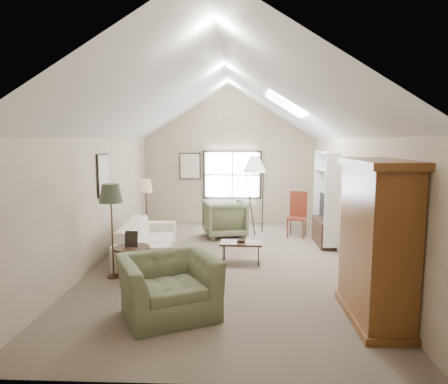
{
  "coord_description": "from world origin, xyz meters",
  "views": [
    {
      "loc": [
        0.33,
        -7.75,
        2.46
      ],
      "look_at": [
        0.0,
        0.4,
        1.4
      ],
      "focal_mm": 32.0,
      "sensor_mm": 36.0,
      "label": 1
    }
  ],
  "objects_px": {
    "coffee_table": "(241,252)",
    "side_table": "(132,264)",
    "armchair_far": "(225,219)",
    "armoire": "(376,241)",
    "side_chair": "(297,215)",
    "sofa": "(148,239)",
    "armchair_near": "(169,286)"
  },
  "relations": [
    {
      "from": "coffee_table",
      "to": "side_table",
      "type": "distance_m",
      "value": 2.23
    },
    {
      "from": "armchair_far",
      "to": "side_table",
      "type": "relative_size",
      "value": 1.65
    },
    {
      "from": "armoire",
      "to": "coffee_table",
      "type": "height_order",
      "value": "armoire"
    },
    {
      "from": "armchair_far",
      "to": "coffee_table",
      "type": "height_order",
      "value": "armchair_far"
    },
    {
      "from": "side_chair",
      "to": "coffee_table",
      "type": "bearing_deg",
      "value": -103.94
    },
    {
      "from": "sofa",
      "to": "armchair_near",
      "type": "xyz_separation_m",
      "value": [
        0.98,
        -2.9,
        0.06
      ]
    },
    {
      "from": "coffee_table",
      "to": "side_table",
      "type": "height_order",
      "value": "side_table"
    },
    {
      "from": "coffee_table",
      "to": "armoire",
      "type": "bearing_deg",
      "value": -53.64
    },
    {
      "from": "armchair_near",
      "to": "side_chair",
      "type": "height_order",
      "value": "side_chair"
    },
    {
      "from": "sofa",
      "to": "side_chair",
      "type": "relative_size",
      "value": 2.15
    },
    {
      "from": "armchair_far",
      "to": "armchair_near",
      "type": "bearing_deg",
      "value": 67.5
    },
    {
      "from": "armoire",
      "to": "side_table",
      "type": "xyz_separation_m",
      "value": [
        -3.72,
        1.32,
        -0.79
      ]
    },
    {
      "from": "armchair_far",
      "to": "side_chair",
      "type": "bearing_deg",
      "value": 166.95
    },
    {
      "from": "sofa",
      "to": "armchair_far",
      "type": "xyz_separation_m",
      "value": [
        1.58,
        1.75,
        0.11
      ]
    },
    {
      "from": "side_table",
      "to": "armoire",
      "type": "bearing_deg",
      "value": -19.53
    },
    {
      "from": "sofa",
      "to": "armchair_near",
      "type": "bearing_deg",
      "value": -164.43
    },
    {
      "from": "armoire",
      "to": "side_chair",
      "type": "distance_m",
      "value": 4.79
    },
    {
      "from": "coffee_table",
      "to": "side_chair",
      "type": "distance_m",
      "value": 2.7
    },
    {
      "from": "coffee_table",
      "to": "sofa",
      "type": "bearing_deg",
      "value": 167.43
    },
    {
      "from": "armoire",
      "to": "side_chair",
      "type": "bearing_deg",
      "value": 94.76
    },
    {
      "from": "sofa",
      "to": "armchair_far",
      "type": "distance_m",
      "value": 2.37
    },
    {
      "from": "armchair_far",
      "to": "side_chair",
      "type": "height_order",
      "value": "side_chair"
    },
    {
      "from": "coffee_table",
      "to": "armchair_far",
      "type": "bearing_deg",
      "value": 100.77
    },
    {
      "from": "side_chair",
      "to": "sofa",
      "type": "bearing_deg",
      "value": -133.8
    },
    {
      "from": "armoire",
      "to": "coffee_table",
      "type": "relative_size",
      "value": 2.62
    },
    {
      "from": "armchair_far",
      "to": "coffee_table",
      "type": "xyz_separation_m",
      "value": [
        0.42,
        -2.2,
        -0.25
      ]
    },
    {
      "from": "armchair_near",
      "to": "side_table",
      "type": "xyz_separation_m",
      "value": [
        -0.88,
        1.3,
        -0.11
      ]
    },
    {
      "from": "side_table",
      "to": "side_chair",
      "type": "bearing_deg",
      "value": 45.76
    },
    {
      "from": "armchair_far",
      "to": "coffee_table",
      "type": "bearing_deg",
      "value": 85.7
    },
    {
      "from": "armoire",
      "to": "side_table",
      "type": "distance_m",
      "value": 4.03
    },
    {
      "from": "armchair_near",
      "to": "side_table",
      "type": "height_order",
      "value": "armchair_near"
    },
    {
      "from": "sofa",
      "to": "side_table",
      "type": "xyz_separation_m",
      "value": [
        0.1,
        -1.6,
        -0.05
      ]
    }
  ]
}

